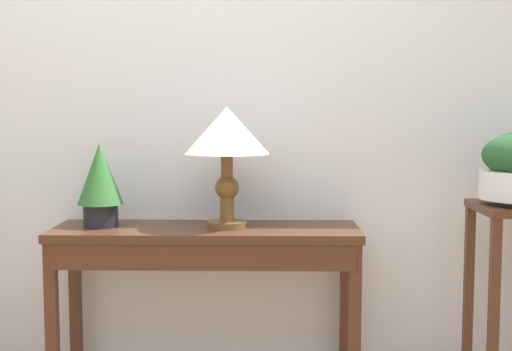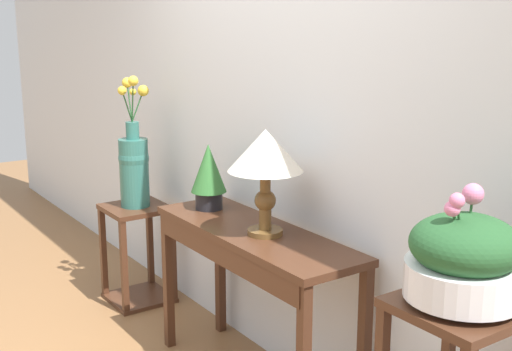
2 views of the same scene
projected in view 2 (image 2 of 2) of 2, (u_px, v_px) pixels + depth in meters
The scene contains 7 objects.
back_wall_with_art at pixel (292, 93), 3.21m from camera, with size 9.00×0.10×2.80m.
console_table at pixel (250, 255), 3.13m from camera, with size 1.23×0.39×0.79m.
table_lamp at pixel (265, 156), 2.96m from camera, with size 0.34×0.34×0.48m.
potted_plant_on_console at pixel (209, 174), 3.42m from camera, with size 0.18×0.18×0.34m.
pedestal_stand_left at pixel (138, 254), 4.20m from camera, with size 0.37×0.37×0.62m.
flower_vase_tall_left at pixel (134, 163), 4.07m from camera, with size 0.23×0.20×0.80m.
planter_bowl_wide_right at pixel (464, 259), 2.01m from camera, with size 0.35×0.35×0.37m.
Camera 2 is at (2.55, -0.63, 1.74)m, focal length 47.00 mm.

